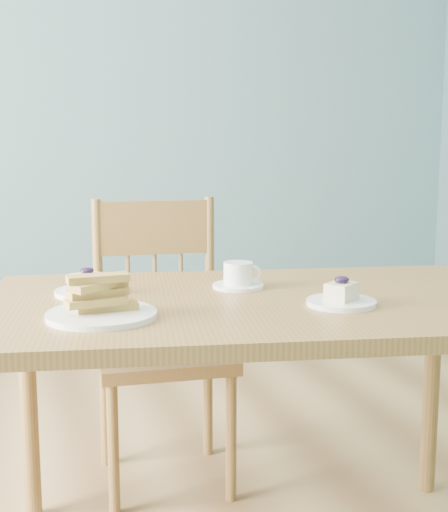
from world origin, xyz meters
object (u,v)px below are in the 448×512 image
object	(u,v)px
dining_table	(257,326)
biscotti_plate	(101,304)
cheesecake_plate_far	(87,288)
coffee_cup	(239,277)
dining_chair	(162,340)
cheesecake_plate_near	(341,298)

from	to	relation	value
dining_table	biscotti_plate	size ratio (longest dim) A/B	5.90
cheesecake_plate_far	biscotti_plate	world-z (taller)	biscotti_plate
dining_table	coffee_cup	xyz separation A→B (m)	(-0.00, 0.14, 0.10)
cheesecake_plate_far	biscotti_plate	bearing A→B (deg)	-89.53
dining_chair	biscotti_plate	distance (m)	0.76
dining_table	cheesecake_plate_far	world-z (taller)	cheesecake_plate_far
cheesecake_plate_near	dining_table	bearing A→B (deg)	142.97
cheesecake_plate_near	cheesecake_plate_far	distance (m)	0.64
cheesecake_plate_far	cheesecake_plate_near	bearing A→B (deg)	-27.79
dining_table	coffee_cup	size ratio (longest dim) A/B	10.62
dining_table	cheesecake_plate_near	size ratio (longest dim) A/B	8.75
dining_table	biscotti_plate	world-z (taller)	biscotti_plate
coffee_cup	cheesecake_plate_far	bearing A→B (deg)	-167.55
dining_chair	cheesecake_plate_near	bearing A→B (deg)	-63.25
cheesecake_plate_near	coffee_cup	bearing A→B (deg)	122.97
dining_chair	biscotti_plate	world-z (taller)	dining_chair
dining_table	cheesecake_plate_far	distance (m)	0.45
cheesecake_plate_far	coffee_cup	world-z (taller)	cheesecake_plate_far
coffee_cup	biscotti_plate	xyz separation A→B (m)	(-0.40, -0.22, 0.00)
biscotti_plate	cheesecake_plate_far	bearing A→B (deg)	90.47
biscotti_plate	cheesecake_plate_near	bearing A→B (deg)	-5.00
dining_table	cheesecake_plate_near	bearing A→B (deg)	-27.22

